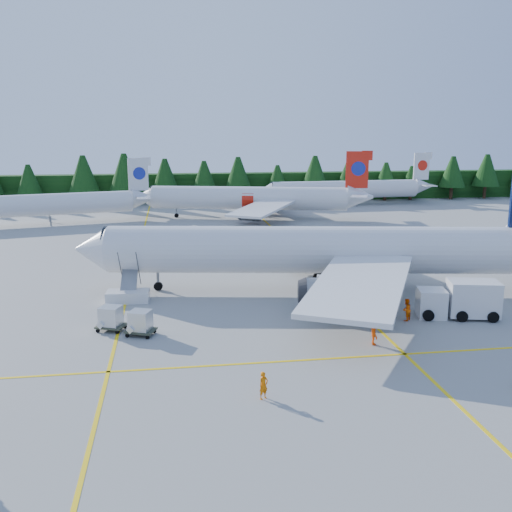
{
  "coord_description": "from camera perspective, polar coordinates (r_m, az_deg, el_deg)",
  "views": [
    {
      "loc": [
        -9.65,
        -41.04,
        15.19
      ],
      "look_at": [
        -1.88,
        10.92,
        3.5
      ],
      "focal_mm": 40.0,
      "sensor_mm": 36.0,
      "label": 1
    }
  ],
  "objects": [
    {
      "name": "ground",
      "position": [
        44.82,
        4.49,
        -7.31
      ],
      "size": [
        320.0,
        320.0,
        0.0
      ],
      "primitive_type": "plane",
      "color": "#969691",
      "rests_on": "ground"
    },
    {
      "name": "taxi_stripe_a",
      "position": [
        63.05,
        -12.21,
        -1.68
      ],
      "size": [
        0.25,
        120.0,
        0.01
      ],
      "primitive_type": "cube",
      "color": "yellow",
      "rests_on": "ground"
    },
    {
      "name": "taxi_stripe_b",
      "position": [
        64.82,
        5.71,
        -1.07
      ],
      "size": [
        0.25,
        120.0,
        0.01
      ],
      "primitive_type": "cube",
      "color": "yellow",
      "rests_on": "ground"
    },
    {
      "name": "taxi_stripe_cross",
      "position": [
        39.39,
        6.46,
        -10.22
      ],
      "size": [
        80.0,
        0.25,
        0.01
      ],
      "primitive_type": "cube",
      "color": "yellow",
      "rests_on": "ground"
    },
    {
      "name": "treeline_hedge",
      "position": [
        124.02,
        -4.03,
        6.88
      ],
      "size": [
        220.0,
        4.0,
        6.0
      ],
      "primitive_type": "cube",
      "color": "black",
      "rests_on": "ground"
    },
    {
      "name": "airliner_navy",
      "position": [
        54.22,
        4.52,
        0.53
      ],
      "size": [
        44.82,
        36.6,
        13.1
      ],
      "rotation": [
        0.0,
        0.0,
        -0.16
      ],
      "color": "silver",
      "rests_on": "ground"
    },
    {
      "name": "airliner_red",
      "position": [
        99.26,
        -1.1,
        5.78
      ],
      "size": [
        39.33,
        31.99,
        11.63
      ],
      "rotation": [
        0.0,
        0.0,
        -0.24
      ],
      "color": "silver",
      "rests_on": "ground"
    },
    {
      "name": "airliner_far_left",
      "position": [
        99.16,
        -21.62,
        4.77
      ],
      "size": [
        35.36,
        11.14,
        10.45
      ],
      "rotation": [
        0.0,
        0.0,
        0.24
      ],
      "color": "silver",
      "rests_on": "ground"
    },
    {
      "name": "airliner_far_right",
      "position": [
        118.07,
        8.43,
        6.63
      ],
      "size": [
        36.05,
        5.21,
        10.48
      ],
      "rotation": [
        0.0,
        0.0,
        0.05
      ],
      "color": "silver",
      "rests_on": "ground"
    },
    {
      "name": "airstairs",
      "position": [
        52.98,
        -12.65,
        -3.6
      ],
      "size": [
        3.9,
        5.29,
        3.41
      ],
      "rotation": [
        0.0,
        0.0,
        -0.07
      ],
      "color": "silver",
      "rests_on": "ground"
    },
    {
      "name": "service_truck",
      "position": [
        49.84,
        19.57,
        -4.1
      ],
      "size": [
        6.79,
        3.71,
        3.1
      ],
      "rotation": [
        0.0,
        0.0,
        -0.23
      ],
      "color": "silver",
      "rests_on": "ground"
    },
    {
      "name": "uld_pair",
      "position": [
        44.69,
        -12.92,
        -6.19
      ],
      "size": [
        4.83,
        3.66,
        1.61
      ],
      "rotation": [
        0.0,
        0.0,
        -0.37
      ],
      "color": "#373D2C",
      "rests_on": "ground"
    },
    {
      "name": "crew_a",
      "position": [
        33.55,
        0.76,
        -12.82
      ],
      "size": [
        0.72,
        0.64,
        1.64
      ],
      "primitive_type": "imported",
      "rotation": [
        0.0,
        0.0,
        0.52
      ],
      "color": "#E26604",
      "rests_on": "ground"
    },
    {
      "name": "crew_b",
      "position": [
        47.89,
        14.8,
        -5.22
      ],
      "size": [
        1.14,
        1.11,
        1.85
      ],
      "primitive_type": "imported",
      "rotation": [
        0.0,
        0.0,
        3.83
      ],
      "color": "#FF5605",
      "rests_on": "ground"
    },
    {
      "name": "crew_c",
      "position": [
        42.14,
        11.79,
        -7.4
      ],
      "size": [
        0.72,
        0.93,
        2.01
      ],
      "primitive_type": "imported",
      "rotation": [
        0.0,
        0.0,
        1.36
      ],
      "color": "#EA4004",
      "rests_on": "ground"
    }
  ]
}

